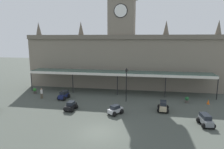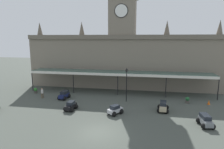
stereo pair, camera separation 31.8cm
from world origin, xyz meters
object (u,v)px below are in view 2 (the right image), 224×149
traffic_cone (209,102)px  planter_by_canopy (36,90)px  victorian_lamppost (126,81)px  car_black_sedan (71,106)px  pedestrian_beside_cars (42,93)px  car_navy_estate (64,95)px  car_grey_estate (205,121)px  planter_forecourt_centre (187,100)px  car_beige_estate (163,107)px  car_silver_sedan (115,110)px

traffic_cone → planter_by_canopy: (-28.42, 1.09, 0.13)m
victorian_lamppost → planter_by_canopy: (-16.31, 1.84, -2.72)m
car_black_sedan → victorian_lamppost: bearing=35.0°
car_black_sedan → pedestrian_beside_cars: bearing=147.2°
car_navy_estate → planter_by_canopy: bearing=161.1°
car_grey_estate → planter_forecourt_centre: 7.88m
car_beige_estate → pedestrian_beside_cars: 19.03m
car_navy_estate → planter_by_canopy: 6.69m
victorian_lamppost → car_grey_estate: bearing=-36.2°
car_silver_sedan → victorian_lamppost: victorian_lamppost is taller
pedestrian_beside_cars → car_grey_estate: bearing=-15.3°
car_grey_estate → traffic_cone: size_ratio=3.23×
car_silver_sedan → planter_by_canopy: (-15.44, 7.18, -0.01)m
car_navy_estate → planter_by_canopy: car_navy_estate is taller
car_grey_estate → pedestrian_beside_cars: 24.01m
traffic_cone → car_navy_estate: bearing=-177.2°
car_navy_estate → traffic_cone: (22.09, 1.08, -0.20)m
victorian_lamppost → planter_forecourt_centre: size_ratio=5.41×
car_navy_estate → car_beige_estate: bearing=-10.5°
car_black_sedan → pedestrian_beside_cars: 7.83m
planter_by_canopy → car_navy_estate: bearing=-18.9°
car_silver_sedan → traffic_cone: 14.34m
car_grey_estate → victorian_lamppost: victorian_lamppost is taller
planter_by_canopy → car_beige_estate: bearing=-13.0°
victorian_lamppost → planter_by_canopy: size_ratio=5.41×
car_grey_estate → pedestrian_beside_cars: pedestrian_beside_cars is taller
car_silver_sedan → car_black_sedan: same height
car_navy_estate → pedestrian_beside_cars: 3.65m
pedestrian_beside_cars → victorian_lamppost: (13.60, 0.68, 2.30)m
car_black_sedan → car_grey_estate: (16.60, -2.09, 0.06)m
car_beige_estate → car_navy_estate: 15.51m
car_grey_estate → car_navy_estate: bearing=161.1°
pedestrian_beside_cars → traffic_cone: pedestrian_beside_cars is taller
car_beige_estate → planter_by_canopy: 22.15m
car_beige_estate → car_grey_estate: same height
car_black_sedan → car_silver_sedan: bearing=-4.0°
car_beige_estate → car_silver_sedan: (-6.14, -2.20, -0.06)m
car_beige_estate → car_silver_sedan: bearing=-160.3°
victorian_lamppost → traffic_cone: size_ratio=7.19×
car_beige_estate → car_navy_estate: (-15.25, 2.82, 0.00)m
car_grey_estate → pedestrian_beside_cars: size_ratio=1.40×
car_grey_estate → traffic_cone: 8.16m
pedestrian_beside_cars → car_navy_estate: bearing=5.6°
car_black_sedan → car_navy_estate: car_navy_estate is taller
pedestrian_beside_cars → planter_forecourt_centre: pedestrian_beside_cars is taller
victorian_lamppost → planter_by_canopy: bearing=173.6°
car_silver_sedan → planter_forecourt_centre: 11.75m
victorian_lamppost → planter_forecourt_centre: 9.53m
car_beige_estate → planter_by_canopy: bearing=167.0°
planter_forecourt_centre → car_beige_estate: bearing=-133.7°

